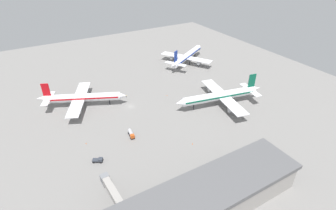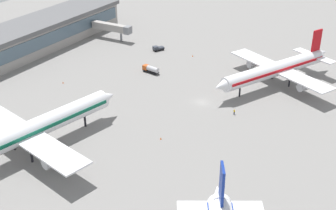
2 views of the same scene
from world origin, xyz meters
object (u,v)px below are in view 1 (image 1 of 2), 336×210
object	(u,v)px
ground_crew_worker	(126,96)
fuel_truck	(131,134)
airplane_distant	(82,98)
safety_cone_mid_apron	(86,143)
airplane_taxiing	(220,96)
safety_cone_near_gate	(192,144)
airplane_at_gate	(187,56)
safety_cone_far_side	(167,95)
pushback_tractor	(98,160)

from	to	relation	value
ground_crew_worker	fuel_truck	bearing A→B (deg)	96.32
airplane_distant	safety_cone_mid_apron	size ratio (longest dim) A/B	79.85
safety_cone_mid_apron	airplane_taxiing	bearing A→B (deg)	-2.90
safety_cone_near_gate	airplane_at_gate	bearing A→B (deg)	57.91
airplane_distant	ground_crew_worker	size ratio (longest dim) A/B	28.69
airplane_distant	safety_cone_mid_apron	bearing A→B (deg)	-78.10
fuel_truck	safety_cone_far_side	world-z (taller)	fuel_truck
airplane_taxiing	fuel_truck	bearing A→B (deg)	12.70
fuel_truck	safety_cone_far_side	xyz separation A→B (m)	(35.63, 26.37, -1.09)
airplane_at_gate	fuel_truck	size ratio (longest dim) A/B	7.25
airplane_at_gate	safety_cone_far_side	xyz separation A→B (m)	(-40.35, -38.34, -5.51)
airplane_distant	fuel_truck	xyz separation A→B (m)	(13.05, -40.56, -4.25)
ground_crew_worker	safety_cone_mid_apron	size ratio (longest dim) A/B	2.78
airplane_taxiing	airplane_distant	size ratio (longest dim) A/B	1.14
fuel_truck	ground_crew_worker	distance (m)	39.59
airplane_taxiing	safety_cone_mid_apron	bearing A→B (deg)	8.43
safety_cone_mid_apron	safety_cone_far_side	world-z (taller)	same
airplane_taxiing	airplane_distant	bearing A→B (deg)	-17.86
airplane_taxiing	safety_cone_near_gate	size ratio (longest dim) A/B	90.89
airplane_taxiing	pushback_tractor	bearing A→B (deg)	19.36
airplane_distant	fuel_truck	world-z (taller)	airplane_distant
ground_crew_worker	safety_cone_near_gate	xyz separation A→B (m)	(9.80, -57.91, -0.55)
airplane_taxiing	ground_crew_worker	distance (m)	57.41
pushback_tractor	safety_cone_near_gate	world-z (taller)	pushback_tractor
fuel_truck	pushback_tractor	bearing A→B (deg)	-56.41
safety_cone_mid_apron	pushback_tractor	bearing A→B (deg)	-84.75
airplane_at_gate	airplane_taxiing	size ratio (longest dim) A/B	0.86
airplane_taxiing	pushback_tractor	distance (m)	77.68
pushback_tractor	safety_cone_mid_apron	world-z (taller)	pushback_tractor
safety_cone_mid_apron	safety_cone_far_side	size ratio (longest dim) A/B	1.00
airplane_distant	pushback_tractor	world-z (taller)	airplane_distant
ground_crew_worker	safety_cone_far_side	world-z (taller)	ground_crew_worker
safety_cone_far_side	airplane_at_gate	bearing A→B (deg)	43.54
airplane_taxiing	safety_cone_mid_apron	xyz separation A→B (m)	(-78.11, 3.96, -5.77)
airplane_taxiing	ground_crew_worker	size ratio (longest dim) A/B	32.66
airplane_taxiing	safety_cone_far_side	world-z (taller)	airplane_taxiing
airplane_taxiing	airplane_distant	distance (m)	80.38
airplane_at_gate	safety_cone_far_side	bearing A→B (deg)	-167.39
fuel_truck	safety_cone_mid_apron	xyz separation A→B (m)	(-20.99, 5.32, -1.09)
airplane_distant	safety_cone_far_side	distance (m)	50.99
ground_crew_worker	safety_cone_mid_apron	xyz separation A→B (m)	(-33.78, -32.14, -0.55)
airplane_distant	airplane_at_gate	bearing A→B (deg)	39.77
fuel_truck	safety_cone_far_side	bearing A→B (deg)	134.33
safety_cone_far_side	safety_cone_near_gate	bearing A→B (deg)	-105.57
airplane_taxiing	fuel_truck	world-z (taller)	airplane_taxiing
airplane_at_gate	pushback_tractor	size ratio (longest dim) A/B	9.91
ground_crew_worker	safety_cone_near_gate	bearing A→B (deg)	124.77
airplane_distant	pushback_tractor	size ratio (longest dim) A/B	10.07
pushback_tractor	ground_crew_worker	distance (m)	57.05
safety_cone_far_side	airplane_distant	bearing A→B (deg)	163.74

